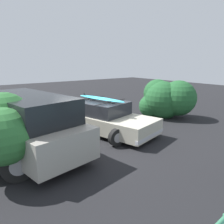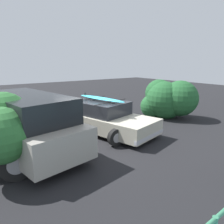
% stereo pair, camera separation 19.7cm
% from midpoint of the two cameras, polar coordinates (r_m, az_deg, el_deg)
% --- Properties ---
extents(ground_plane, '(44.00, 44.00, 0.02)m').
position_cam_midpoint_polar(ground_plane, '(8.88, -3.59, -5.79)').
color(ground_plane, black).
rests_on(ground_plane, ground).
extents(sedan_car, '(3.06, 4.79, 1.55)m').
position_cam_midpoint_polar(sedan_car, '(9.02, -1.83, -1.39)').
color(sedan_car, '#B7B29E').
rests_on(sedan_car, ground).
extents(suv_car, '(3.19, 4.90, 1.88)m').
position_cam_midpoint_polar(suv_car, '(7.29, -20.74, -2.82)').
color(suv_car, '#9E998E').
rests_on(suv_car, ground).
extents(bush_near_left, '(2.33, 2.61, 2.04)m').
position_cam_midpoint_polar(bush_near_left, '(11.57, 14.64, 3.25)').
color(bush_near_left, '#4C3828').
rests_on(bush_near_left, ground).
extents(bush_near_right, '(1.86, 2.57, 2.08)m').
position_cam_midpoint_polar(bush_near_right, '(6.45, -25.92, -3.57)').
color(bush_near_right, '#4C3828').
rests_on(bush_near_right, ground).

